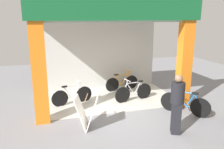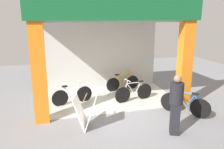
{
  "view_description": "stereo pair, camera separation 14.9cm",
  "coord_description": "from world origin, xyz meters",
  "px_view_note": "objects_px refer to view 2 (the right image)",
  "views": [
    {
      "loc": [
        -2.16,
        -6.7,
        3.11
      ],
      "look_at": [
        0.0,
        0.73,
        1.15
      ],
      "focal_mm": 36.35,
      "sensor_mm": 36.0,
      "label": 1
    },
    {
      "loc": [
        -2.01,
        -6.74,
        3.11
      ],
      "look_at": [
        0.0,
        0.73,
        1.15
      ],
      "focal_mm": 36.35,
      "sensor_mm": 36.0,
      "label": 2
    }
  ],
  "objects_px": {
    "bicycle_inside_0": "(134,92)",
    "sandwich_board_sign": "(86,112)",
    "pedestrian_0": "(176,104)",
    "bicycle_parked_0": "(185,104)",
    "bicycle_inside_2": "(123,83)",
    "bicycle_inside_1": "(72,95)"
  },
  "relations": [
    {
      "from": "bicycle_parked_0",
      "to": "bicycle_inside_0",
      "type": "bearing_deg",
      "value": 126.23
    },
    {
      "from": "bicycle_parked_0",
      "to": "sandwich_board_sign",
      "type": "bearing_deg",
      "value": -178.37
    },
    {
      "from": "bicycle_inside_1",
      "to": "bicycle_inside_2",
      "type": "height_order",
      "value": "bicycle_inside_2"
    },
    {
      "from": "bicycle_inside_0",
      "to": "bicycle_inside_1",
      "type": "height_order",
      "value": "bicycle_inside_0"
    },
    {
      "from": "bicycle_inside_0",
      "to": "bicycle_inside_1",
      "type": "distance_m",
      "value": 2.31
    },
    {
      "from": "pedestrian_0",
      "to": "bicycle_inside_2",
      "type": "bearing_deg",
      "value": 93.13
    },
    {
      "from": "bicycle_inside_1",
      "to": "bicycle_parked_0",
      "type": "height_order",
      "value": "bicycle_parked_0"
    },
    {
      "from": "bicycle_inside_0",
      "to": "bicycle_inside_2",
      "type": "xyz_separation_m",
      "value": [
        -0.01,
        1.37,
        -0.01
      ]
    },
    {
      "from": "bicycle_inside_2",
      "to": "bicycle_inside_1",
      "type": "bearing_deg",
      "value": -155.07
    },
    {
      "from": "bicycle_inside_2",
      "to": "sandwich_board_sign",
      "type": "relative_size",
      "value": 1.59
    },
    {
      "from": "sandwich_board_sign",
      "to": "pedestrian_0",
      "type": "relative_size",
      "value": 0.58
    },
    {
      "from": "sandwich_board_sign",
      "to": "pedestrian_0",
      "type": "distance_m",
      "value": 2.51
    },
    {
      "from": "bicycle_inside_2",
      "to": "sandwich_board_sign",
      "type": "distance_m",
      "value": 3.7
    },
    {
      "from": "bicycle_parked_0",
      "to": "sandwich_board_sign",
      "type": "distance_m",
      "value": 3.27
    },
    {
      "from": "bicycle_inside_0",
      "to": "bicycle_inside_1",
      "type": "xyz_separation_m",
      "value": [
        -2.29,
        0.31,
        -0.01
      ]
    },
    {
      "from": "bicycle_inside_0",
      "to": "bicycle_inside_1",
      "type": "relative_size",
      "value": 1.05
    },
    {
      "from": "bicycle_inside_1",
      "to": "sandwich_board_sign",
      "type": "relative_size",
      "value": 1.54
    },
    {
      "from": "bicycle_inside_0",
      "to": "sandwich_board_sign",
      "type": "height_order",
      "value": "sandwich_board_sign"
    },
    {
      "from": "bicycle_inside_2",
      "to": "sandwich_board_sign",
      "type": "height_order",
      "value": "sandwich_board_sign"
    },
    {
      "from": "bicycle_inside_0",
      "to": "bicycle_inside_1",
      "type": "bearing_deg",
      "value": 172.31
    },
    {
      "from": "bicycle_parked_0",
      "to": "sandwich_board_sign",
      "type": "height_order",
      "value": "sandwich_board_sign"
    },
    {
      "from": "bicycle_inside_1",
      "to": "sandwich_board_sign",
      "type": "xyz_separation_m",
      "value": [
        0.2,
        -2.0,
        0.14
      ]
    }
  ]
}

